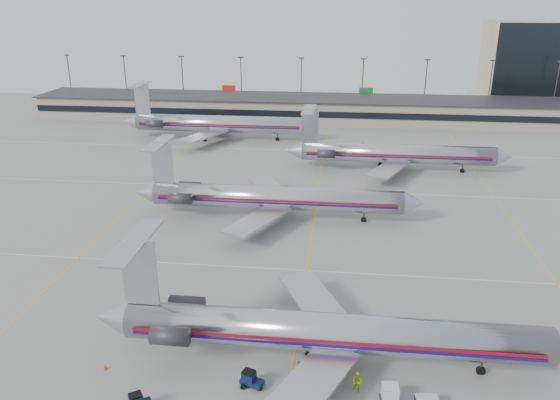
# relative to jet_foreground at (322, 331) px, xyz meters

# --- Properties ---
(ground) EXTENTS (260.00, 260.00, 0.00)m
(ground) POSITION_rel_jet_foreground_xyz_m (-2.64, 8.04, -3.44)
(ground) COLOR gray
(ground) RESTS_ON ground
(apron_markings) EXTENTS (160.00, 0.15, 0.02)m
(apron_markings) POSITION_rel_jet_foreground_xyz_m (-2.64, 18.04, -3.43)
(apron_markings) COLOR silver
(apron_markings) RESTS_ON ground
(terminal) EXTENTS (162.00, 17.00, 6.25)m
(terminal) POSITION_rel_jet_foreground_xyz_m (-2.64, 106.02, -0.28)
(terminal) COLOR gray
(terminal) RESTS_ON ground
(light_mast_row) EXTENTS (163.60, 0.40, 15.28)m
(light_mast_row) POSITION_rel_jet_foreground_xyz_m (-2.64, 120.04, 5.15)
(light_mast_row) COLOR #38383D
(light_mast_row) RESTS_ON ground
(distant_building) EXTENTS (30.00, 20.00, 25.00)m
(distant_building) POSITION_rel_jet_foreground_xyz_m (59.36, 136.04, 9.06)
(distant_building) COLOR tan
(distant_building) RESTS_ON ground
(jet_foreground) EXTENTS (45.23, 26.63, 11.84)m
(jet_foreground) POSITION_rel_jet_foreground_xyz_m (0.00, 0.00, 0.00)
(jet_foreground) COLOR silver
(jet_foreground) RESTS_ON ground
(jet_second_row) EXTENTS (44.65, 26.29, 11.69)m
(jet_second_row) POSITION_rel_jet_foreground_xyz_m (-9.43, 34.66, -0.04)
(jet_second_row) COLOR silver
(jet_second_row) RESTS_ON ground
(jet_third_row) EXTENTS (43.71, 26.89, 11.95)m
(jet_third_row) POSITION_rel_jet_foreground_xyz_m (10.90, 61.65, 0.04)
(jet_third_row) COLOR silver
(jet_third_row) RESTS_ON ground
(jet_back_row) EXTENTS (47.46, 29.19, 12.98)m
(jet_back_row) POSITION_rel_jet_foreground_xyz_m (-28.92, 82.00, 0.33)
(jet_back_row) COLOR silver
(jet_back_row) RESTS_ON ground
(tug_center) EXTENTS (2.22, 1.60, 1.63)m
(tug_center) POSITION_rel_jet_foreground_xyz_m (-6.05, -4.11, -2.69)
(tug_center) COLOR #091536
(tug_center) RESTS_ON ground
(uld_container) EXTENTS (1.71, 1.46, 1.71)m
(uld_container) POSITION_rel_jet_foreground_xyz_m (5.98, -4.73, -2.57)
(uld_container) COLOR #2D2D30
(uld_container) RESTS_ON ground
(belt_loader) EXTENTS (3.96, 1.80, 2.03)m
(belt_loader) POSITION_rel_jet_foreground_xyz_m (-0.11, 1.32, -2.89)
(belt_loader) COLOR #A8A8A8
(belt_loader) RESTS_ON ground
(ramp_worker_near) EXTENTS (0.79, 0.72, 1.82)m
(ramp_worker_near) POSITION_rel_jet_foreground_xyz_m (0.23, -0.04, -2.52)
(ramp_worker_near) COLOR #81CB13
(ramp_worker_near) RESTS_ON ground
(ramp_worker_far) EXTENTS (1.21, 1.16, 1.97)m
(ramp_worker_far) POSITION_rel_jet_foreground_xyz_m (3.26, -3.68, -2.45)
(ramp_worker_far) COLOR #BFEB16
(ramp_worker_far) RESTS_ON ground
(cone_left) EXTENTS (0.43, 0.43, 0.56)m
(cone_left) POSITION_rel_jet_foreground_xyz_m (-19.78, -3.38, -3.15)
(cone_left) COLOR #F14B08
(cone_left) RESTS_ON ground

